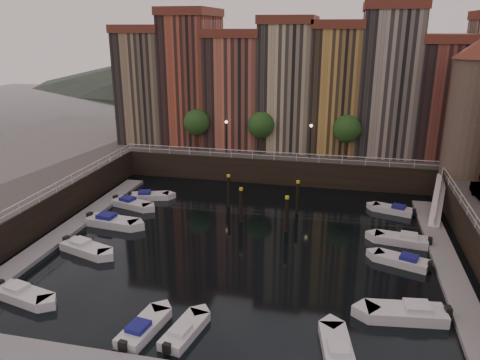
% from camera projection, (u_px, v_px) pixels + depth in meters
% --- Properties ---
extents(ground, '(200.00, 200.00, 0.00)m').
position_uv_depth(ground, '(245.00, 242.00, 40.35)').
color(ground, black).
rests_on(ground, ground).
extents(quay_far, '(80.00, 20.00, 3.00)m').
position_uv_depth(quay_far, '(285.00, 151.00, 63.99)').
color(quay_far, black).
rests_on(quay_far, ground).
extents(dock_left, '(2.00, 28.00, 0.35)m').
position_uv_depth(dock_left, '(70.00, 228.00, 42.75)').
color(dock_left, gray).
rests_on(dock_left, ground).
extents(dock_right, '(2.00, 28.00, 0.35)m').
position_uv_depth(dock_right, '(448.00, 266.00, 35.99)').
color(dock_right, gray).
rests_on(dock_right, ground).
extents(mountains, '(145.00, 100.00, 18.00)m').
position_uv_depth(mountains, '(328.00, 62.00, 139.51)').
color(mountains, '#2D382D').
rests_on(mountains, ground).
extents(far_terrace, '(48.70, 10.30, 17.50)m').
position_uv_depth(far_terrace, '(311.00, 84.00, 58.04)').
color(far_terrace, '#887557').
rests_on(far_terrace, quay_far).
extents(corner_tower, '(5.20, 5.20, 13.80)m').
position_uv_depth(corner_tower, '(473.00, 106.00, 46.45)').
color(corner_tower, '#6B5B4C').
rests_on(corner_tower, quay_right).
extents(promenade_trees, '(21.20, 3.20, 5.20)m').
position_uv_depth(promenade_trees, '(266.00, 125.00, 55.45)').
color(promenade_trees, black).
rests_on(promenade_trees, quay_far).
extents(street_lamps, '(10.36, 0.36, 4.18)m').
position_uv_depth(street_lamps, '(268.00, 133.00, 54.67)').
color(street_lamps, black).
rests_on(street_lamps, quay_far).
extents(railings, '(36.08, 34.04, 0.52)m').
position_uv_depth(railings, '(256.00, 183.00, 43.70)').
color(railings, white).
rests_on(railings, ground).
extents(gangway, '(2.78, 8.32, 3.73)m').
position_uv_depth(gangway, '(438.00, 197.00, 45.46)').
color(gangway, white).
rests_on(gangway, ground).
extents(mooring_pilings, '(7.45, 5.34, 3.78)m').
position_uv_depth(mooring_pilings, '(263.00, 202.00, 44.94)').
color(mooring_pilings, black).
rests_on(mooring_pilings, ground).
extents(boat_left_0, '(4.69, 2.62, 1.05)m').
position_uv_depth(boat_left_0, '(22.00, 294.00, 31.84)').
color(boat_left_0, silver).
rests_on(boat_left_0, ground).
extents(boat_left_1, '(4.84, 2.99, 1.09)m').
position_uv_depth(boat_left_1, '(85.00, 248.00, 38.49)').
color(boat_left_1, silver).
rests_on(boat_left_1, ground).
extents(boat_left_2, '(5.24, 2.37, 1.18)m').
position_uv_depth(boat_left_2, '(112.00, 222.00, 43.66)').
color(boat_left_2, silver).
rests_on(boat_left_2, ground).
extents(boat_left_3, '(4.68, 2.81, 1.05)m').
position_uv_depth(boat_left_3, '(131.00, 204.00, 48.22)').
color(boat_left_3, silver).
rests_on(boat_left_3, ground).
extents(boat_left_4, '(4.38, 2.72, 0.98)m').
position_uv_depth(boat_left_4, '(149.00, 196.00, 50.49)').
color(boat_left_4, silver).
rests_on(boat_left_4, ground).
extents(boat_right_1, '(5.34, 2.49, 1.20)m').
position_uv_depth(boat_right_1, '(408.00, 313.00, 29.67)').
color(boat_right_1, silver).
rests_on(boat_right_1, ground).
extents(boat_right_2, '(4.40, 2.82, 0.99)m').
position_uv_depth(boat_right_2, '(403.00, 261.00, 36.47)').
color(boat_right_2, silver).
rests_on(boat_right_2, ground).
extents(boat_right_3, '(4.75, 2.29, 1.07)m').
position_uv_depth(boat_right_3, '(403.00, 240.00, 40.03)').
color(boat_right_3, silver).
rests_on(boat_right_3, ground).
extents(boat_right_4, '(4.21, 2.61, 0.94)m').
position_uv_depth(boat_right_4, '(394.00, 210.00, 46.72)').
color(boat_right_4, silver).
rests_on(boat_right_4, ground).
extents(boat_near_1, '(2.21, 4.45, 1.00)m').
position_uv_depth(boat_near_1, '(143.00, 328.00, 28.28)').
color(boat_near_1, silver).
rests_on(boat_near_1, ground).
extents(boat_near_2, '(2.19, 4.22, 0.95)m').
position_uv_depth(boat_near_2, '(184.00, 331.00, 28.02)').
color(boat_near_2, silver).
rests_on(boat_near_2, ground).
extents(boat_near_3, '(2.33, 4.58, 1.03)m').
position_uv_depth(boat_near_3, '(337.00, 349.00, 26.45)').
color(boat_near_3, silver).
rests_on(boat_near_3, ground).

